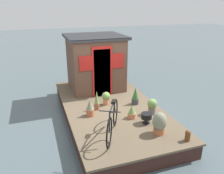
{
  "coord_description": "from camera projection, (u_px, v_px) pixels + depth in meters",
  "views": [
    {
      "loc": [
        -6.5,
        2.18,
        3.64
      ],
      "look_at": [
        -0.2,
        0.0,
        1.18
      ],
      "focal_mm": 36.47,
      "sensor_mm": 36.0,
      "label": 1
    }
  ],
  "objects": [
    {
      "name": "ground_plane",
      "position": [
        110.0,
        118.0,
        7.69
      ],
      "size": [
        60.0,
        60.0,
        0.0
      ],
      "primitive_type": "plane",
      "color": "#4C5B60"
    },
    {
      "name": "houseboat_deck",
      "position": [
        110.0,
        111.0,
        7.61
      ],
      "size": [
        5.73,
        2.93,
        0.48
      ],
      "color": "brown",
      "rests_on": "ground_plane"
    },
    {
      "name": "houseboat_cabin",
      "position": [
        95.0,
        62.0,
        8.72
      ],
      "size": [
        1.99,
        2.13,
        2.05
      ],
      "color": "brown",
      "rests_on": "houseboat_deck"
    },
    {
      "name": "bicycle",
      "position": [
        113.0,
        120.0,
        5.69
      ],
      "size": [
        1.6,
        0.86,
        0.88
      ],
      "color": "black",
      "rests_on": "houseboat_deck"
    },
    {
      "name": "potted_plant_ivy",
      "position": [
        97.0,
        101.0,
        7.11
      ],
      "size": [
        0.16,
        0.16,
        0.61
      ],
      "color": "#935138",
      "rests_on": "houseboat_deck"
    },
    {
      "name": "potted_plant_rosemary",
      "position": [
        135.0,
        96.0,
        7.5
      ],
      "size": [
        0.23,
        0.23,
        0.58
      ],
      "color": "#38383D",
      "rests_on": "houseboat_deck"
    },
    {
      "name": "potted_plant_thyme",
      "position": [
        90.0,
        108.0,
        6.73
      ],
      "size": [
        0.24,
        0.24,
        0.51
      ],
      "color": "#B2603D",
      "rests_on": "houseboat_deck"
    },
    {
      "name": "potted_plant_mint",
      "position": [
        132.0,
        112.0,
        6.61
      ],
      "size": [
        0.24,
        0.24,
        0.39
      ],
      "color": "#C6754C",
      "rests_on": "houseboat_deck"
    },
    {
      "name": "potted_plant_fern",
      "position": [
        152.0,
        106.0,
        6.83
      ],
      "size": [
        0.29,
        0.29,
        0.48
      ],
      "color": "slate",
      "rests_on": "houseboat_deck"
    },
    {
      "name": "potted_plant_geranium",
      "position": [
        159.0,
        123.0,
        5.78
      ],
      "size": [
        0.36,
        0.36,
        0.59
      ],
      "color": "#B2603D",
      "rests_on": "houseboat_deck"
    },
    {
      "name": "potted_plant_lavender",
      "position": [
        106.0,
        97.0,
        7.48
      ],
      "size": [
        0.27,
        0.27,
        0.44
      ],
      "color": "#C6754C",
      "rests_on": "houseboat_deck"
    },
    {
      "name": "charcoal_grill",
      "position": [
        147.0,
        116.0,
        6.31
      ],
      "size": [
        0.3,
        0.3,
        0.3
      ],
      "color": "black",
      "rests_on": "houseboat_deck"
    },
    {
      "name": "mooring_bollard",
      "position": [
        188.0,
        135.0,
        5.51
      ],
      "size": [
        0.14,
        0.14,
        0.29
      ],
      "color": "brown",
      "rests_on": "houseboat_deck"
    }
  ]
}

